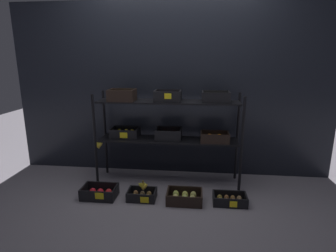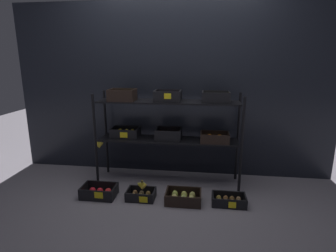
# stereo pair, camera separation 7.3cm
# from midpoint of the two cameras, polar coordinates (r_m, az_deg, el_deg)

# --- Properties ---
(ground_plane) EXTENTS (10.00, 10.00, 0.00)m
(ground_plane) POSITION_cam_midpoint_polar(r_m,az_deg,el_deg) (3.46, -0.62, -11.50)
(ground_plane) COLOR slate
(storefront_wall) EXTENTS (4.08, 0.12, 2.18)m
(storefront_wall) POSITION_cam_midpoint_polar(r_m,az_deg,el_deg) (3.52, 0.08, 7.46)
(storefront_wall) COLOR black
(storefront_wall) RESTS_ON ground_plane
(display_rack) EXTENTS (1.80, 0.39, 1.15)m
(display_rack) POSITION_cam_midpoint_polar(r_m,az_deg,el_deg) (3.20, -0.82, 1.12)
(display_rack) COLOR black
(display_rack) RESTS_ON ground_plane
(crate_ground_apple_red) EXTENTS (0.38, 0.25, 0.13)m
(crate_ground_apple_red) POSITION_cam_midpoint_polar(r_m,az_deg,el_deg) (3.18, -14.84, -13.47)
(crate_ground_apple_red) COLOR black
(crate_ground_apple_red) RESTS_ON ground_plane
(crate_ground_kiwi) EXTENTS (0.31, 0.22, 0.10)m
(crate_ground_kiwi) POSITION_cam_midpoint_polar(r_m,az_deg,el_deg) (3.06, -6.21, -14.30)
(crate_ground_kiwi) COLOR black
(crate_ground_kiwi) RESTS_ON ground_plane
(crate_ground_pear) EXTENTS (0.38, 0.25, 0.12)m
(crate_ground_pear) POSITION_cam_midpoint_polar(r_m,az_deg,el_deg) (2.99, 2.76, -14.77)
(crate_ground_pear) COLOR black
(crate_ground_pear) RESTS_ON ground_plane
(crate_ground_right_kiwi) EXTENTS (0.35, 0.21, 0.10)m
(crate_ground_right_kiwi) POSITION_cam_midpoint_polar(r_m,az_deg,el_deg) (3.02, 12.14, -14.94)
(crate_ground_right_kiwi) COLOR black
(crate_ground_right_kiwi) RESTS_ON ground_plane
(banana_bunch_loose) EXTENTS (0.12, 0.05, 0.11)m
(banana_bunch_loose) POSITION_cam_midpoint_polar(r_m,az_deg,el_deg) (3.01, -5.95, -12.45)
(banana_bunch_loose) COLOR brown
(banana_bunch_loose) RESTS_ON crate_ground_kiwi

